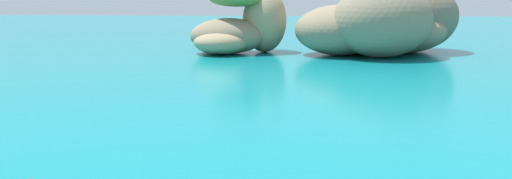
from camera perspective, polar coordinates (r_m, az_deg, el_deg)
name	(u,v)px	position (r m, az deg, el deg)	size (l,w,h in m)	color
islet_large	(383,24)	(75.50, 13.81, 7.00)	(27.50, 24.79, 10.21)	#756651
islet_small	(239,29)	(75.03, -1.88, 6.69)	(14.36, 13.91, 9.15)	#84755B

